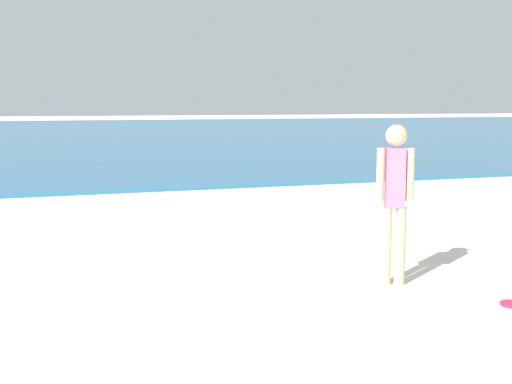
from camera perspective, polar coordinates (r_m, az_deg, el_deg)
water at (r=44.03m, az=-15.56°, el=5.18°), size 160.00×60.00×0.06m
person_standing at (r=6.92m, az=12.34°, el=-0.26°), size 0.38×0.23×1.73m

